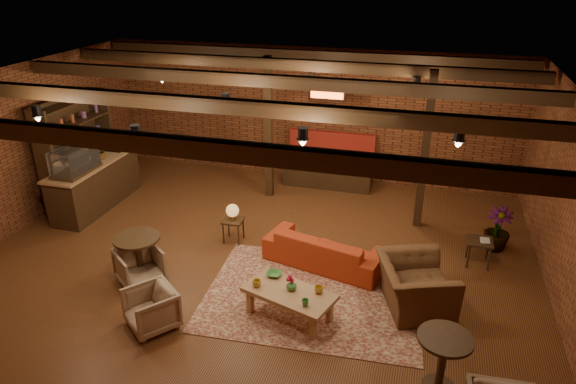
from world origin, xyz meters
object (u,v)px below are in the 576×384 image
(armchair_right, at_px, (416,278))
(plant_tall, at_px, (505,188))
(side_table_lamp, at_px, (233,213))
(round_table_left, at_px, (138,251))
(coffee_table, at_px, (289,294))
(armchair_b, at_px, (151,307))
(round_table_right, at_px, (443,354))
(sofa, at_px, (325,249))
(side_table_book, at_px, (480,242))
(armchair_a, at_px, (139,265))

(armchair_right, height_order, plant_tall, plant_tall)
(side_table_lamp, distance_m, round_table_left, 1.96)
(plant_tall, bearing_deg, round_table_left, -155.62)
(round_table_left, height_order, armchair_right, armchair_right)
(coffee_table, height_order, armchair_b, coffee_table)
(coffee_table, bearing_deg, side_table_lamp, 130.43)
(round_table_right, bearing_deg, side_table_lamp, 144.03)
(sofa, distance_m, side_table_book, 2.76)
(sofa, distance_m, side_table_lamp, 1.93)
(armchair_a, distance_m, plant_tall, 6.60)
(armchair_a, bearing_deg, round_table_left, 66.35)
(side_table_lamp, distance_m, armchair_b, 2.76)
(round_table_left, bearing_deg, side_table_lamp, 56.98)
(coffee_table, bearing_deg, sofa, 82.41)
(side_table_lamp, xyz_separation_m, round_table_right, (3.91, -2.84, -0.06))
(sofa, distance_m, armchair_a, 3.22)
(armchair_b, bearing_deg, round_table_right, 37.44)
(armchair_a, xyz_separation_m, armchair_right, (4.50, 0.57, 0.18))
(side_table_lamp, xyz_separation_m, side_table_book, (4.53, 0.40, -0.15))
(round_table_left, xyz_separation_m, side_table_book, (5.60, 2.04, -0.09))
(sofa, xyz_separation_m, side_table_lamp, (-1.88, 0.34, 0.29))
(round_table_left, height_order, armchair_a, round_table_left)
(coffee_table, distance_m, armchair_b, 2.06)
(side_table_book, bearing_deg, armchair_b, -146.69)
(sofa, bearing_deg, armchair_b, 62.01)
(coffee_table, distance_m, round_table_right, 2.41)
(coffee_table, distance_m, round_table_left, 2.76)
(side_table_lamp, relative_size, armchair_b, 1.14)
(coffee_table, xyz_separation_m, armchair_b, (-1.90, -0.78, -0.07))
(round_table_left, relative_size, plant_tall, 0.32)
(coffee_table, bearing_deg, round_table_right, -21.43)
(coffee_table, height_order, armchair_a, coffee_table)
(coffee_table, xyz_separation_m, round_table_right, (2.24, -0.88, 0.13))
(armchair_b, bearing_deg, sofa, 87.31)
(armchair_a, bearing_deg, armchair_b, -104.14)
(armchair_a, bearing_deg, round_table_right, -64.67)
(coffee_table, distance_m, plant_tall, 4.49)
(armchair_a, xyz_separation_m, armchair_b, (0.77, -0.97, -0.01))
(side_table_book, bearing_deg, armchair_right, -123.19)
(sofa, relative_size, side_table_book, 4.20)
(sofa, height_order, side_table_lamp, side_table_lamp)
(armchair_right, bearing_deg, armchair_a, 77.47)
(coffee_table, height_order, side_table_lamp, side_table_lamp)
(sofa, relative_size, coffee_table, 1.42)
(coffee_table, height_order, round_table_right, round_table_right)
(armchair_right, distance_m, plant_tall, 2.75)
(round_table_left, height_order, armchair_b, round_table_left)
(side_table_lamp, height_order, armchair_right, armchair_right)
(sofa, xyz_separation_m, armchair_right, (1.61, -0.85, 0.22))
(armchair_a, height_order, armchair_right, armchair_right)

